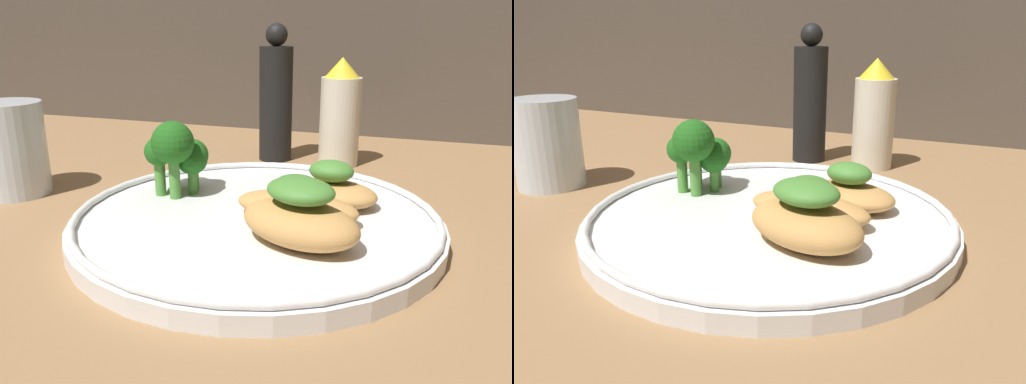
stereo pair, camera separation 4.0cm
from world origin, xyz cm
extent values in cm
cube|color=#936D47|center=(0.00, 0.00, -0.50)|extent=(180.00, 180.00, 1.00)
cylinder|color=white|center=(0.00, 0.00, 0.70)|extent=(29.97, 29.97, 1.40)
torus|color=white|center=(0.00, 0.00, 1.70)|extent=(29.37, 29.37, 0.60)
ellipsoid|color=tan|center=(4.72, -4.26, 2.95)|extent=(10.55, 8.55, 3.10)
ellipsoid|color=#478433|center=(4.72, -4.26, 5.36)|extent=(6.12, 5.52, 1.73)
ellipsoid|color=tan|center=(3.39, -0.38, 2.52)|extent=(10.37, 5.32, 2.24)
ellipsoid|color=#478433|center=(3.39, -0.38, 4.40)|extent=(3.76, 3.12, 1.51)
ellipsoid|color=tan|center=(5.25, 4.38, 2.48)|extent=(8.82, 6.49, 2.15)
ellipsoid|color=#478433|center=(5.25, 4.38, 4.46)|extent=(4.27, 3.61, 1.81)
cylinder|color=#4C8E38|center=(-7.32, 3.43, 2.54)|extent=(0.84, 0.84, 2.29)
sphere|color=#1E5B19|center=(-7.32, 3.43, 4.69)|extent=(2.87, 2.87, 2.87)
cylinder|color=#4C8E38|center=(-7.89, 4.70, 2.51)|extent=(1.04, 1.04, 2.22)
sphere|color=#1E5B19|center=(-7.89, 4.70, 4.68)|extent=(3.02, 3.02, 3.02)
cylinder|color=#4C8E38|center=(-9.85, 4.48, 2.86)|extent=(0.86, 0.86, 2.93)
sphere|color=#1E5B19|center=(-9.85, 4.48, 5.35)|extent=(2.92, 2.92, 2.92)
cylinder|color=#4C8E38|center=(-9.88, 2.01, 2.99)|extent=(0.97, 0.97, 3.18)
sphere|color=#1E5B19|center=(-9.88, 2.01, 5.49)|extent=(2.58, 2.58, 2.58)
cylinder|color=#4C8E38|center=(-8.24, 1.67, 3.29)|extent=(0.99, 0.99, 3.78)
sphere|color=#1E5B19|center=(-8.24, 1.67, 6.50)|extent=(3.76, 3.76, 3.76)
cylinder|color=beige|center=(2.66, 22.91, 5.21)|extent=(4.76, 4.76, 10.42)
cone|color=yellow|center=(2.66, 22.91, 11.56)|extent=(4.05, 4.05, 2.29)
cylinder|color=black|center=(-5.31, 22.91, 6.89)|extent=(4.06, 4.06, 13.78)
sphere|color=black|center=(-5.31, 22.91, 15.10)|extent=(2.64, 2.64, 2.64)
cylinder|color=silver|center=(-26.15, 1.44, 4.59)|extent=(6.86, 6.86, 9.18)
camera|label=1|loc=(12.40, -36.04, 16.21)|focal=35.00mm
camera|label=2|loc=(16.13, -34.53, 16.21)|focal=35.00mm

